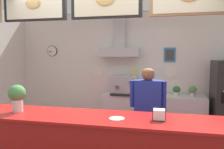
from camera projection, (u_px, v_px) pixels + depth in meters
back_wall_assembly at (131, 67)px, 5.21m from camera, size 5.76×2.72×2.76m
back_prep_counter at (153, 115)px, 4.95m from camera, size 2.20×0.58×0.88m
shop_worker at (148, 111)px, 3.72m from camera, size 0.59×0.23×1.54m
espresso_machine at (124, 85)px, 5.01m from camera, size 0.57×0.51×0.41m
potted_rosemary at (176, 90)px, 4.79m from camera, size 0.16×0.16×0.21m
potted_basil at (150, 90)px, 4.93m from camera, size 0.13×0.13×0.19m
potted_sage at (193, 90)px, 4.75m from camera, size 0.17×0.17×0.22m
condiment_plate at (117, 119)px, 2.56m from camera, size 0.18×0.18×0.01m
basil_vase at (17, 97)px, 2.88m from camera, size 0.22×0.22×0.35m
napkin_holder at (159, 115)px, 2.53m from camera, size 0.15×0.15×0.14m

